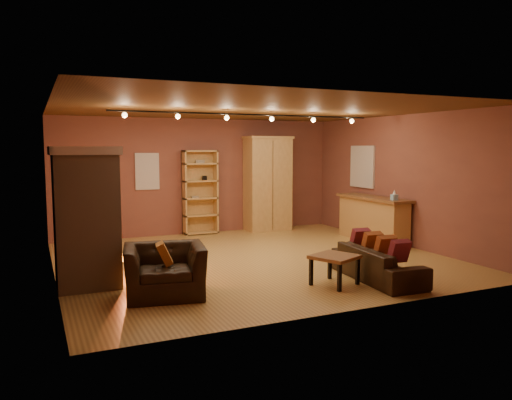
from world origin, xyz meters
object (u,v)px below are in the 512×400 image
armoire (268,183)px  armchair (164,262)px  bar_counter (373,219)px  loveseat (378,257)px  bookcase (200,192)px  coffee_table (335,260)px  fireplace (87,217)px

armoire → armchair: (-3.80, -4.54, -0.71)m
bar_counter → armchair: bar_counter is taller
loveseat → bar_counter: bearing=-31.3°
bookcase → armoire: bearing=-6.4°
armchair → coffee_table: bearing=-1.0°
bar_counter → fireplace: bearing=-169.1°
bar_counter → loveseat: (-1.99, -2.75, -0.15)m
armchair → coffee_table: size_ratio=1.53×
bookcase → armoire: armoire is taller
loveseat → armchair: bearing=85.2°
armoire → bar_counter: 2.87m
bar_counter → loveseat: bar_counter is taller
bookcase → bar_counter: bearing=-38.0°
armoire → loveseat: size_ratio=1.30×
fireplace → bar_counter: (6.24, 1.20, -0.55)m
armoire → bar_counter: armoire is taller
loveseat → bookcase: bearing=18.1°
fireplace → armoire: armoire is taller
armoire → armchair: armoire is taller
loveseat → armchair: (-3.31, 0.55, 0.12)m
bar_counter → coffee_table: bearing=-135.8°
armoire → bar_counter: bearing=-57.3°
coffee_table → bar_counter: bearing=44.2°
bookcase → coffee_table: (0.46, -5.26, -0.64)m
armoire → coffee_table: 5.29m
fireplace → armoire: bearing=36.8°
loveseat → coffee_table: bearing=92.9°
bar_counter → coffee_table: size_ratio=2.60×
fireplace → coffee_table: size_ratio=2.63×
armoire → coffee_table: bearing=-104.3°
armchair → coffee_table: 2.57m
armoire → bookcase: bearing=173.6°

